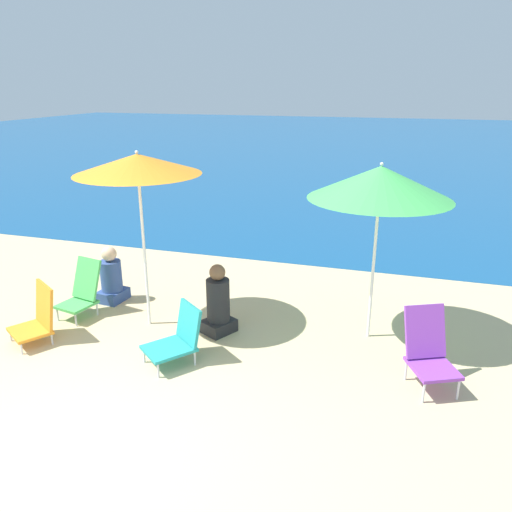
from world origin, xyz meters
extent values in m
plane|color=#C6B284|center=(0.00, 0.00, 0.00)|extent=(60.00, 60.00, 0.00)
cube|color=navy|center=(0.00, 25.28, 0.00)|extent=(60.00, 40.00, 0.01)
cylinder|color=white|center=(-0.50, 2.51, 0.99)|extent=(0.04, 0.04, 1.97)
cone|color=orange|center=(-0.50, 2.51, 2.09)|extent=(1.52, 1.52, 0.24)
sphere|color=white|center=(-0.50, 2.51, 2.23)|extent=(0.04, 0.04, 0.04)
cylinder|color=white|center=(2.28, 3.00, 0.87)|extent=(0.04, 0.04, 1.75)
cone|color=#47B756|center=(2.28, 3.00, 1.94)|extent=(1.64, 1.64, 0.37)
sphere|color=white|center=(2.28, 3.00, 2.14)|extent=(0.04, 0.04, 0.04)
cylinder|color=silver|center=(2.92, 1.76, 0.12)|extent=(0.02, 0.02, 0.23)
cylinder|color=silver|center=(3.25, 1.91, 0.12)|extent=(0.02, 0.02, 0.23)
cylinder|color=silver|center=(2.74, 2.12, 0.12)|extent=(0.02, 0.02, 0.23)
cylinder|color=silver|center=(3.07, 2.28, 0.12)|extent=(0.02, 0.02, 0.23)
cube|color=purple|center=(3.00, 2.02, 0.25)|extent=(0.59, 0.62, 0.04)
cube|color=purple|center=(2.89, 2.23, 0.55)|extent=(0.48, 0.37, 0.54)
cylinder|color=silver|center=(-0.09, 1.63, 0.09)|extent=(0.02, 0.02, 0.18)
cylinder|color=silver|center=(0.21, 1.39, 0.09)|extent=(0.02, 0.02, 0.18)
cylinder|color=silver|center=(0.19, 1.97, 0.09)|extent=(0.02, 0.02, 0.18)
cylinder|color=silver|center=(0.48, 1.74, 0.09)|extent=(0.02, 0.02, 0.18)
cube|color=teal|center=(0.20, 1.68, 0.19)|extent=(0.67, 0.68, 0.04)
cube|color=teal|center=(0.36, 1.89, 0.43)|extent=(0.42, 0.37, 0.44)
cylinder|color=silver|center=(-1.89, 1.59, 0.07)|extent=(0.02, 0.02, 0.14)
cylinder|color=silver|center=(-1.54, 1.37, 0.07)|extent=(0.02, 0.02, 0.14)
cylinder|color=silver|center=(-1.71, 1.88, 0.07)|extent=(0.02, 0.02, 0.14)
cylinder|color=silver|center=(-1.36, 1.66, 0.07)|extent=(0.02, 0.02, 0.14)
cube|color=orange|center=(-1.62, 1.63, 0.16)|extent=(0.63, 0.61, 0.04)
cube|color=orange|center=(-1.51, 1.80, 0.44)|extent=(0.47, 0.35, 0.53)
cylinder|color=silver|center=(-1.71, 2.23, 0.09)|extent=(0.02, 0.02, 0.18)
cylinder|color=silver|center=(-1.37, 2.16, 0.09)|extent=(0.02, 0.02, 0.18)
cylinder|color=silver|center=(-1.63, 2.59, 0.09)|extent=(0.02, 0.02, 0.18)
cylinder|color=silver|center=(-1.30, 2.52, 0.09)|extent=(0.02, 0.02, 0.18)
cube|color=#47B756|center=(-1.50, 2.38, 0.20)|extent=(0.48, 0.51, 0.04)
cube|color=#47B756|center=(-1.46, 2.59, 0.49)|extent=(0.44, 0.30, 0.54)
cube|color=#334C8C|center=(-1.36, 3.02, 0.08)|extent=(0.37, 0.43, 0.16)
cylinder|color=#334C8C|center=(-1.36, 3.02, 0.38)|extent=(0.30, 0.30, 0.45)
sphere|color=beige|center=(-1.36, 3.02, 0.71)|extent=(0.21, 0.21, 0.21)
cube|color=#262628|center=(0.45, 2.56, 0.08)|extent=(0.46, 0.48, 0.16)
cylinder|color=#262628|center=(0.45, 2.56, 0.43)|extent=(0.29, 0.29, 0.55)
sphere|color=brown|center=(0.45, 2.56, 0.81)|extent=(0.20, 0.20, 0.20)
camera|label=1|loc=(2.56, -2.73, 2.99)|focal=35.00mm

